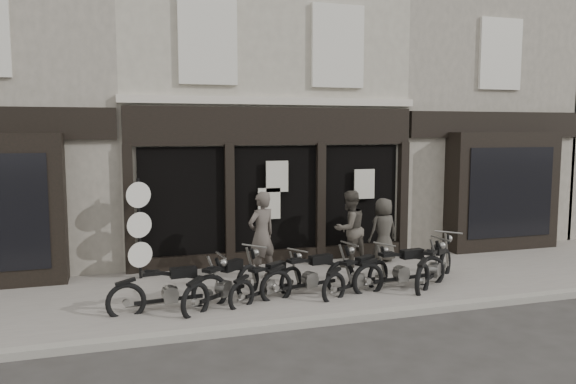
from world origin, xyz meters
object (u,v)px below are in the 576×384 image
object	(u,v)px
motorcycle_5	(402,273)
man_centre	(349,229)
motorcycle_0	(171,293)
motorcycle_4	(358,278)
motorcycle_6	(435,269)
advert_sign_post	(140,233)
motorcycle_1	(224,287)
motorcycle_2	(268,285)
motorcycle_3	(310,279)
man_right	(383,230)
man_left	(262,235)

from	to	relation	value
motorcycle_5	man_centre	world-z (taller)	man_centre
motorcycle_0	motorcycle_4	xyz separation A→B (m)	(3.71, 0.01, -0.03)
motorcycle_6	advert_sign_post	xyz separation A→B (m)	(-5.95, 2.26, 0.70)
motorcycle_1	motorcycle_5	size ratio (longest dim) A/B	0.82
motorcycle_1	motorcycle_2	xyz separation A→B (m)	(0.87, 0.04, -0.05)
motorcycle_2	motorcycle_3	size ratio (longest dim) A/B	0.83
motorcycle_0	motorcycle_6	bearing A→B (deg)	-4.41
motorcycle_1	motorcycle_6	distance (m)	4.53
motorcycle_1	motorcycle_6	world-z (taller)	motorcycle_6
motorcycle_4	man_centre	size ratio (longest dim) A/B	1.04
motorcycle_3	motorcycle_1	bearing A→B (deg)	171.06
motorcycle_3	motorcycle_5	distance (m)	1.94
motorcycle_0	motorcycle_5	xyz separation A→B (m)	(4.69, 0.01, 0.01)
motorcycle_5	man_right	bearing A→B (deg)	65.42
motorcycle_1	man_right	xyz separation A→B (m)	(4.39, 2.12, 0.49)
motorcycle_5	man_right	distance (m)	2.36
motorcycle_6	man_left	distance (m)	3.77
man_right	advert_sign_post	world-z (taller)	advert_sign_post
motorcycle_0	motorcycle_2	xyz separation A→B (m)	(1.87, 0.13, -0.04)
man_centre	motorcycle_1	bearing A→B (deg)	10.19
motorcycle_0	man_centre	bearing A→B (deg)	19.28
motorcycle_3	motorcycle_6	distance (m)	2.77
motorcycle_2	motorcycle_0	bearing A→B (deg)	153.68
man_left	advert_sign_post	size ratio (longest dim) A/B	0.82
motorcycle_1	motorcycle_5	world-z (taller)	motorcycle_5
motorcycle_2	advert_sign_post	distance (m)	3.28
motorcycle_2	man_centre	xyz separation A→B (m)	(2.53, 1.90, 0.65)
motorcycle_2	motorcycle_6	xyz separation A→B (m)	(3.66, -0.02, 0.05)
motorcycle_5	man_right	world-z (taller)	man_right
motorcycle_5	motorcycle_4	bearing A→B (deg)	172.90
motorcycle_4	man_right	xyz separation A→B (m)	(1.68, 2.20, 0.52)
man_centre	advert_sign_post	bearing A→B (deg)	-23.44
motorcycle_3	motorcycle_5	xyz separation A→B (m)	(1.93, -0.18, 0.02)
motorcycle_1	man_left	xyz separation A→B (m)	(1.13, 1.53, 0.65)
motorcycle_6	advert_sign_post	bearing A→B (deg)	118.34
motorcycle_4	advert_sign_post	xyz separation A→B (m)	(-4.12, 2.35, 0.74)
man_left	motorcycle_3	bearing A→B (deg)	89.14
motorcycle_1	advert_sign_post	bearing A→B (deg)	82.37
motorcycle_5	motorcycle_2	bearing A→B (deg)	170.62
motorcycle_2	man_left	size ratio (longest dim) A/B	0.94
motorcycle_6	motorcycle_3	bearing A→B (deg)	137.33
motorcycle_2	man_left	bearing A→B (deg)	49.76
motorcycle_5	motorcycle_6	world-z (taller)	motorcycle_5
motorcycle_0	advert_sign_post	size ratio (longest dim) A/B	0.95
motorcycle_0	man_left	bearing A→B (deg)	31.73
motorcycle_2	motorcycle_6	size ratio (longest dim) A/B	0.96
man_centre	man_right	size ratio (longest dim) A/B	1.15
motorcycle_2	man_right	xyz separation A→B (m)	(3.52, 2.08, 0.53)
motorcycle_5	motorcycle_6	xyz separation A→B (m)	(0.84, 0.10, -0.00)
motorcycle_2	motorcycle_5	distance (m)	2.82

